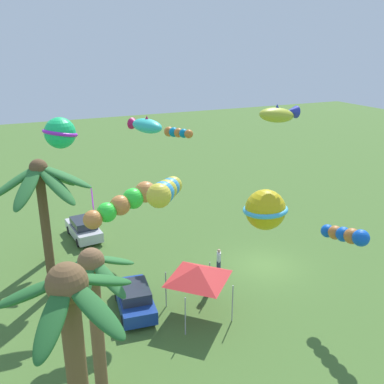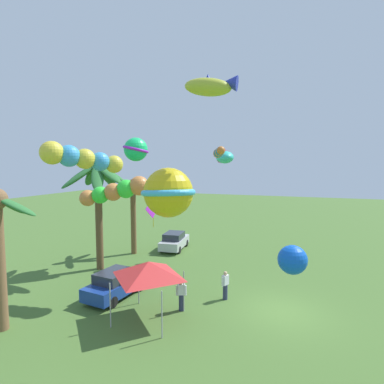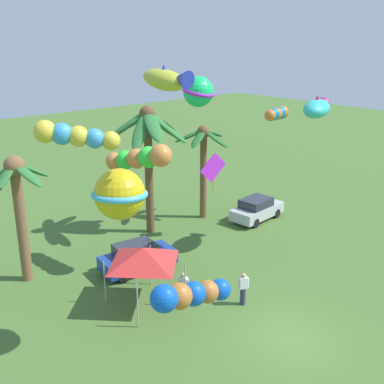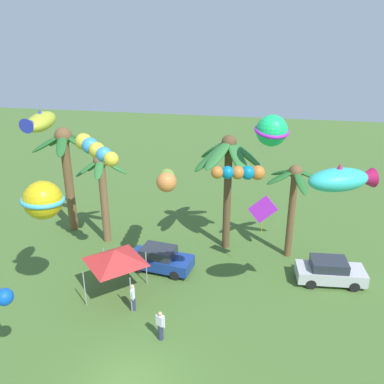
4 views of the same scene
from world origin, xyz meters
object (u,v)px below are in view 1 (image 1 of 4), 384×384
object	(u,v)px
kite_ball_0	(265,210)
kite_fish_5	(279,114)
kite_fish_3	(145,125)
kite_tube_8	(346,235)
palm_tree_3	(72,330)
spectator_1	(207,283)
kite_tube_2	(166,191)
festival_tent	(198,272)
palm_tree_1	(42,193)
kite_diamond_4	(93,200)
parked_car_0	(84,228)
kite_tube_6	(124,204)
kite_ball_1	(60,133)
palm_tree_0	(41,191)
kite_tube_7	(177,133)
spectator_0	(219,261)
palm_tree_2	(94,293)
parked_car_1	(134,298)

from	to	relation	value
kite_ball_0	kite_fish_5	size ratio (longest dim) A/B	1.32
kite_fish_3	kite_tube_8	bearing A→B (deg)	-158.08
palm_tree_3	spectator_1	distance (m)	12.19
kite_tube_2	festival_tent	bearing A→B (deg)	-53.59
palm_tree_1	kite_diamond_4	distance (m)	3.31
parked_car_0	kite_tube_6	xyz separation A→B (m)	(-9.64, -0.54, 5.21)
kite_ball_1	kite_fish_3	world-z (taller)	kite_ball_1
palm_tree_0	palm_tree_3	size ratio (longest dim) A/B	1.02
festival_tent	kite_tube_7	distance (m)	9.03
kite_ball_0	kite_diamond_4	size ratio (longest dim) A/B	1.16
palm_tree_0	festival_tent	distance (m)	9.27
kite_fish_3	kite_fish_5	xyz separation A→B (m)	(-12.12, -2.40, 2.39)
palm_tree_0	spectator_0	distance (m)	11.20
palm_tree_2	kite_ball_1	world-z (taller)	kite_ball_1
kite_diamond_4	kite_ball_0	bearing A→B (deg)	-150.27
palm_tree_1	palm_tree_2	xyz separation A→B (m)	(-12.54, -0.55, -0.03)
kite_diamond_4	kite_tube_2	bearing A→B (deg)	-172.22
festival_tent	kite_tube_6	world-z (taller)	kite_tube_6
parked_car_0	kite_fish_5	size ratio (longest dim) A/B	1.88
kite_diamond_4	festival_tent	bearing A→B (deg)	-154.75
spectator_0	kite_tube_2	world-z (taller)	kite_tube_2
kite_fish_5	palm_tree_3	bearing A→B (deg)	115.86
kite_tube_6	kite_tube_7	world-z (taller)	kite_tube_7
parked_car_1	festival_tent	distance (m)	3.80
palm_tree_1	kite_tube_2	size ratio (longest dim) A/B	1.99
kite_ball_1	kite_tube_2	world-z (taller)	kite_ball_1
spectator_0	kite_tube_8	distance (m)	8.23
kite_fish_5	spectator_0	bearing A→B (deg)	5.56
palm_tree_3	kite_fish_5	xyz separation A→B (m)	(5.09, -10.50, 4.90)
palm_tree_2	kite_tube_6	world-z (taller)	kite_tube_6
festival_tent	kite_ball_1	size ratio (longest dim) A/B	1.10
parked_car_1	kite_ball_0	size ratio (longest dim) A/B	1.44
kite_tube_2	kite_tube_6	bearing A→B (deg)	11.56
palm_tree_2	kite_tube_2	bearing A→B (deg)	-68.44
palm_tree_3	kite_fish_5	bearing A→B (deg)	-64.14
parked_car_0	kite_ball_0	bearing A→B (deg)	-157.75
kite_ball_1	kite_tube_7	size ratio (longest dim) A/B	1.17
spectator_1	kite_ball_1	xyz separation A→B (m)	(6.50, 6.26, 7.80)
spectator_0	kite_diamond_4	bearing A→B (deg)	56.85
spectator_1	kite_ball_1	size ratio (longest dim) A/B	0.61
palm_tree_0	palm_tree_3	world-z (taller)	palm_tree_0
parked_car_1	kite_tube_6	world-z (taller)	kite_tube_6
palm_tree_2	kite_ball_1	xyz separation A→B (m)	(10.93, -0.72, 4.02)
spectator_0	kite_tube_6	bearing A→B (deg)	101.31
spectator_1	palm_tree_0	bearing A→B (deg)	63.46
parked_car_1	palm_tree_0	bearing A→B (deg)	46.08
parked_car_1	kite_fish_5	bearing A→B (deg)	-114.28
festival_tent	kite_tube_7	bearing A→B (deg)	-14.08
kite_tube_8	kite_ball_0	bearing A→B (deg)	82.96
spectator_0	kite_fish_3	distance (m)	10.63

